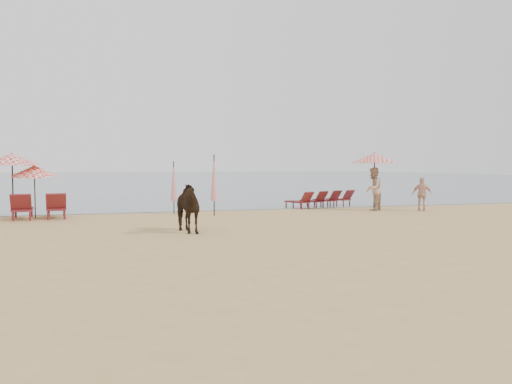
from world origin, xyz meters
TOP-DOWN VIEW (x-y plane):
  - ground at (0.00, 0.00)m, footprint 120.00×120.00m
  - sea at (0.00, 80.00)m, footprint 160.00×140.00m
  - lounger_cluster_left at (-7.47, 8.58)m, footprint 2.04×1.97m
  - lounger_cluster_right at (5.07, 10.75)m, footprint 3.74×2.64m
  - umbrella_open_left_a at (-8.46, 9.12)m, footprint 2.21×2.21m
  - umbrella_open_left_b at (-7.69, 9.09)m, footprint 1.66×1.69m
  - umbrella_open_right at (6.89, 8.88)m, footprint 2.17×2.17m
  - umbrella_closed_left at (-2.33, 9.24)m, footprint 0.27×0.27m
  - umbrella_closed_right at (-0.86, 8.07)m, footprint 0.30×0.30m
  - cow at (-2.79, 3.33)m, footprint 1.19×1.92m
  - beachgoer_right_a at (6.51, 8.29)m, footprint 1.20×1.17m
  - beachgoer_right_b at (8.49, 7.46)m, footprint 0.91×0.84m

SIDE VIEW (x-z plane):
  - ground at x=0.00m, z-range 0.00..0.00m
  - sea at x=0.00m, z-range -0.03..0.03m
  - lounger_cluster_right at x=5.07m, z-range 0.11..0.65m
  - lounger_cluster_left at x=-7.47m, z-range 0.13..0.81m
  - beachgoer_right_b at x=8.49m, z-range 0.00..1.50m
  - cow at x=-2.79m, z-range 0.00..1.51m
  - beachgoer_right_a at x=6.51m, z-range 0.00..1.95m
  - umbrella_closed_left at x=-2.33m, z-range 0.25..2.46m
  - umbrella_closed_right at x=-0.86m, z-range 0.29..2.76m
  - umbrella_open_left_b at x=-7.69m, z-range 0.77..2.89m
  - umbrella_open_left_a at x=-8.46m, z-range 1.00..3.52m
  - umbrella_open_right at x=6.89m, z-range 1.06..3.70m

